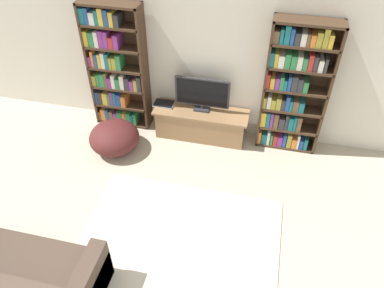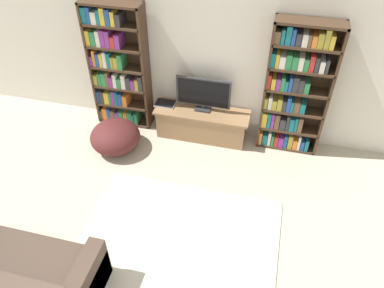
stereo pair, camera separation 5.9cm
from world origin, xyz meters
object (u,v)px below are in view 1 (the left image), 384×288
object	(u,v)px
television	(202,94)
laptop	(164,104)
bookshelf_left	(115,68)
tv_stand	(201,124)
beanbag_ottoman	(114,137)
couch_left_sectional	(19,283)
bookshelf_right	(293,89)

from	to	relation	value
television	laptop	distance (m)	0.68
bookshelf_left	tv_stand	xyz separation A→B (m)	(1.41, -0.11, -0.76)
beanbag_ottoman	couch_left_sectional	bearing A→B (deg)	-90.59
bookshelf_left	bookshelf_right	distance (m)	2.72
bookshelf_left	television	xyz separation A→B (m)	(1.41, -0.06, -0.22)
couch_left_sectional	beanbag_ottoman	world-z (taller)	couch_left_sectional
bookshelf_left	bookshelf_right	bearing A→B (deg)	-0.01
bookshelf_right	beanbag_ottoman	distance (m)	2.76
television	beanbag_ottoman	world-z (taller)	television
laptop	beanbag_ottoman	size ratio (longest dim) A/B	0.42
laptop	couch_left_sectional	xyz separation A→B (m)	(-0.64, -3.20, -0.20)
tv_stand	laptop	size ratio (longest dim) A/B	4.67
television	beanbag_ottoman	bearing A→B (deg)	-151.20
couch_left_sectional	beanbag_ottoman	distance (m)	2.52
bookshelf_left	beanbag_ottoman	bearing A→B (deg)	-76.74
bookshelf_right	television	world-z (taller)	bookshelf_right
tv_stand	television	world-z (taller)	television
bookshelf_left	tv_stand	distance (m)	1.60
couch_left_sectional	bookshelf_left	bearing A→B (deg)	92.60
television	couch_left_sectional	distance (m)	3.47
laptop	bookshelf_right	bearing A→B (deg)	1.76
bookshelf_right	tv_stand	bearing A→B (deg)	-175.27
tv_stand	couch_left_sectional	xyz separation A→B (m)	(-1.26, -3.15, 0.06)
laptop	tv_stand	bearing A→B (deg)	-4.53
tv_stand	beanbag_ottoman	xyz separation A→B (m)	(-1.23, -0.63, -0.02)
tv_stand	television	size ratio (longest dim) A/B	1.77
bookshelf_right	tv_stand	xyz separation A→B (m)	(-1.31, -0.11, -0.77)
tv_stand	couch_left_sectional	world-z (taller)	couch_left_sectional
bookshelf_right	beanbag_ottoman	xyz separation A→B (m)	(-2.55, -0.74, -0.78)
beanbag_ottoman	television	bearing A→B (deg)	28.80
laptop	beanbag_ottoman	bearing A→B (deg)	-132.15
bookshelf_left	couch_left_sectional	size ratio (longest dim) A/B	1.25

